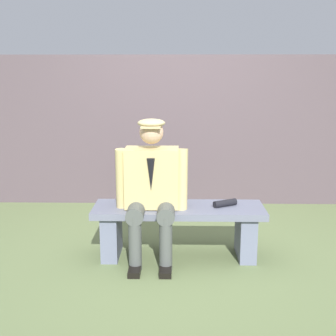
# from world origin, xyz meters

# --- Properties ---
(ground_plane) EXTENTS (30.00, 30.00, 0.00)m
(ground_plane) POSITION_xyz_m (0.00, 0.00, 0.00)
(ground_plane) COLOR #647548
(bench) EXTENTS (1.52, 0.48, 0.47)m
(bench) POSITION_xyz_m (0.00, 0.00, 0.31)
(bench) COLOR slate
(bench) RESTS_ON ground
(seated_man) EXTENTS (0.64, 0.63, 1.25)m
(seated_man) POSITION_xyz_m (0.24, 0.06, 0.69)
(seated_man) COLOR tan
(seated_man) RESTS_ON ground
(rolled_magazine) EXTENTS (0.22, 0.16, 0.06)m
(rolled_magazine) POSITION_xyz_m (-0.41, -0.01, 0.50)
(rolled_magazine) COLOR black
(rolled_magazine) RESTS_ON bench
(stadium_wall) EXTENTS (12.00, 0.24, 1.84)m
(stadium_wall) POSITION_xyz_m (0.00, -1.80, 0.92)
(stadium_wall) COLOR #52454B
(stadium_wall) RESTS_ON ground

